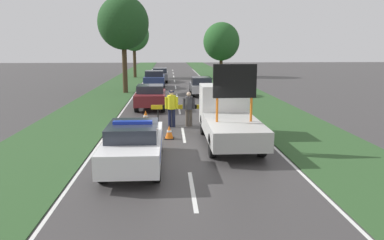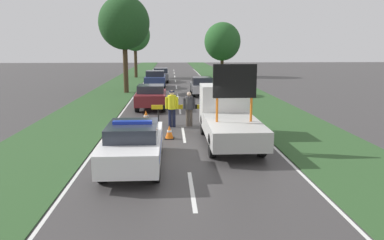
{
  "view_description": "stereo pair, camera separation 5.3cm",
  "coord_description": "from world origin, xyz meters",
  "px_view_note": "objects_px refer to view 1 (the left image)",
  "views": [
    {
      "loc": [
        -0.62,
        -12.93,
        3.92
      ],
      "look_at": [
        0.26,
        1.35,
        1.1
      ],
      "focal_mm": 35.0,
      "sensor_mm": 36.0,
      "label": 1
    },
    {
      "loc": [
        -0.56,
        -12.94,
        3.92
      ],
      "look_at": [
        0.26,
        1.35,
        1.1
      ],
      "focal_mm": 35.0,
      "sensor_mm": 36.0,
      "label": 2
    }
  ],
  "objects_px": {
    "queued_car_wagon_maroon": "(151,96)",
    "queued_car_suv_grey": "(160,75)",
    "pedestrian_civilian": "(189,106)",
    "queued_car_sedan_silver": "(201,86)",
    "roadside_tree_near_left": "(134,35)",
    "roadside_tree_mid_left": "(221,42)",
    "police_officer": "(172,105)",
    "traffic_cone_centre_front": "(112,134)",
    "traffic_cone_near_police": "(146,117)",
    "police_car": "(134,144)",
    "work_truck": "(228,116)",
    "road_barrier": "(185,108)",
    "roadside_tree_near_right": "(123,23)",
    "traffic_cone_near_truck": "(169,132)",
    "queued_car_hatch_blue": "(154,79)"
  },
  "relations": [
    {
      "from": "police_officer",
      "to": "roadside_tree_near_right",
      "type": "relative_size",
      "value": 0.22
    },
    {
      "from": "work_truck",
      "to": "road_barrier",
      "type": "relative_size",
      "value": 1.62
    },
    {
      "from": "traffic_cone_centre_front",
      "to": "queued_car_sedan_silver",
      "type": "distance_m",
      "value": 15.77
    },
    {
      "from": "pedestrian_civilian",
      "to": "traffic_cone_centre_front",
      "type": "relative_size",
      "value": 2.53
    },
    {
      "from": "police_officer",
      "to": "roadside_tree_mid_left",
      "type": "xyz_separation_m",
      "value": [
        6.74,
        31.19,
        3.45
      ]
    },
    {
      "from": "work_truck",
      "to": "roadside_tree_near_right",
      "type": "height_order",
      "value": "roadside_tree_near_right"
    },
    {
      "from": "work_truck",
      "to": "queued_car_wagon_maroon",
      "type": "height_order",
      "value": "work_truck"
    },
    {
      "from": "police_car",
      "to": "work_truck",
      "type": "xyz_separation_m",
      "value": [
        3.6,
        3.16,
        0.31
      ]
    },
    {
      "from": "police_car",
      "to": "pedestrian_civilian",
      "type": "height_order",
      "value": "pedestrian_civilian"
    },
    {
      "from": "police_car",
      "to": "queued_car_wagon_maroon",
      "type": "relative_size",
      "value": 1.21
    },
    {
      "from": "police_car",
      "to": "traffic_cone_centre_front",
      "type": "relative_size",
      "value": 6.97
    },
    {
      "from": "police_officer",
      "to": "traffic_cone_centre_front",
      "type": "bearing_deg",
      "value": 25.26
    },
    {
      "from": "road_barrier",
      "to": "queued_car_hatch_blue",
      "type": "height_order",
      "value": "queued_car_hatch_blue"
    },
    {
      "from": "roadside_tree_near_left",
      "to": "roadside_tree_near_right",
      "type": "distance_m",
      "value": 16.1
    },
    {
      "from": "work_truck",
      "to": "queued_car_suv_grey",
      "type": "relative_size",
      "value": 1.22
    },
    {
      "from": "traffic_cone_near_police",
      "to": "traffic_cone_centre_front",
      "type": "bearing_deg",
      "value": -108.0
    },
    {
      "from": "road_barrier",
      "to": "police_officer",
      "type": "bearing_deg",
      "value": -140.38
    },
    {
      "from": "queued_car_wagon_maroon",
      "to": "traffic_cone_centre_front",
      "type": "bearing_deg",
      "value": 81.6
    },
    {
      "from": "pedestrian_civilian",
      "to": "queued_car_sedan_silver",
      "type": "bearing_deg",
      "value": 110.31
    },
    {
      "from": "pedestrian_civilian",
      "to": "queued_car_sedan_silver",
      "type": "relative_size",
      "value": 0.41
    },
    {
      "from": "queued_car_suv_grey",
      "to": "roadside_tree_near_left",
      "type": "xyz_separation_m",
      "value": [
        -3.33,
        6.14,
        4.47
      ]
    },
    {
      "from": "queued_car_hatch_blue",
      "to": "queued_car_suv_grey",
      "type": "bearing_deg",
      "value": -93.63
    },
    {
      "from": "work_truck",
      "to": "queued_car_sedan_silver",
      "type": "bearing_deg",
      "value": -93.3
    },
    {
      "from": "police_car",
      "to": "roadside_tree_mid_left",
      "type": "height_order",
      "value": "roadside_tree_mid_left"
    },
    {
      "from": "traffic_cone_near_truck",
      "to": "pedestrian_civilian",
      "type": "bearing_deg",
      "value": 68.74
    },
    {
      "from": "traffic_cone_near_police",
      "to": "queued_car_wagon_maroon",
      "type": "distance_m",
      "value": 4.69
    },
    {
      "from": "police_car",
      "to": "police_officer",
      "type": "xyz_separation_m",
      "value": [
        1.29,
        6.16,
        0.3
      ]
    },
    {
      "from": "pedestrian_civilian",
      "to": "roadside_tree_near_left",
      "type": "distance_m",
      "value": 30.83
    },
    {
      "from": "traffic_cone_centre_front",
      "to": "police_car",
      "type": "bearing_deg",
      "value": -70.1
    },
    {
      "from": "police_officer",
      "to": "queued_car_sedan_silver",
      "type": "height_order",
      "value": "police_officer"
    },
    {
      "from": "police_officer",
      "to": "roadside_tree_near_left",
      "type": "bearing_deg",
      "value": -103.71
    },
    {
      "from": "police_officer",
      "to": "roadside_tree_near_right",
      "type": "distance_m",
      "value": 15.36
    },
    {
      "from": "police_car",
      "to": "traffic_cone_near_truck",
      "type": "relative_size",
      "value": 8.1
    },
    {
      "from": "police_officer",
      "to": "queued_car_suv_grey",
      "type": "bearing_deg",
      "value": -109.43
    },
    {
      "from": "roadside_tree_near_right",
      "to": "police_car",
      "type": "bearing_deg",
      "value": -82.8
    },
    {
      "from": "traffic_cone_near_police",
      "to": "traffic_cone_centre_front",
      "type": "xyz_separation_m",
      "value": [
        -1.19,
        -3.66,
        -0.0
      ]
    },
    {
      "from": "roadside_tree_near_left",
      "to": "roadside_tree_mid_left",
      "type": "bearing_deg",
      "value": 5.13
    },
    {
      "from": "pedestrian_civilian",
      "to": "roadside_tree_near_left",
      "type": "xyz_separation_m",
      "value": [
        -5.3,
        30.06,
        4.27
      ]
    },
    {
      "from": "work_truck",
      "to": "roadside_tree_near_right",
      "type": "xyz_separation_m",
      "value": [
        -6.16,
        17.1,
        4.73
      ]
    },
    {
      "from": "queued_car_wagon_maroon",
      "to": "queued_car_hatch_blue",
      "type": "distance_m",
      "value": 12.25
    },
    {
      "from": "police_car",
      "to": "traffic_cone_near_police",
      "type": "relative_size",
      "value": 6.93
    },
    {
      "from": "queued_car_wagon_maroon",
      "to": "queued_car_suv_grey",
      "type": "xyz_separation_m",
      "value": [
        0.18,
        18.45,
        0.01
      ]
    },
    {
      "from": "road_barrier",
      "to": "pedestrian_civilian",
      "type": "relative_size",
      "value": 2.03
    },
    {
      "from": "queued_car_hatch_blue",
      "to": "roadside_tree_mid_left",
      "type": "relative_size",
      "value": 0.58
    },
    {
      "from": "police_car",
      "to": "pedestrian_civilian",
      "type": "bearing_deg",
      "value": 69.73
    },
    {
      "from": "roadside_tree_near_right",
      "to": "roadside_tree_mid_left",
      "type": "bearing_deg",
      "value": 58.21
    },
    {
      "from": "police_car",
      "to": "roadside_tree_near_left",
      "type": "height_order",
      "value": "roadside_tree_near_left"
    },
    {
      "from": "police_car",
      "to": "roadside_tree_near_right",
      "type": "xyz_separation_m",
      "value": [
        -2.56,
        20.26,
        5.04
      ]
    },
    {
      "from": "traffic_cone_near_police",
      "to": "queued_car_wagon_maroon",
      "type": "relative_size",
      "value": 0.17
    },
    {
      "from": "queued_car_hatch_blue",
      "to": "traffic_cone_near_police",
      "type": "bearing_deg",
      "value": 90.59
    }
  ]
}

